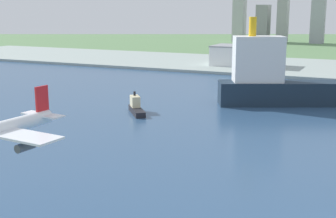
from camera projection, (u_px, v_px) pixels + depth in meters
The scene contains 7 objects.
ground_plane at pixel (242, 107), 273.55m from camera, with size 2400.00×2400.00×0.00m, color #5A8051.
water_bay at pixel (206, 131), 220.24m from camera, with size 840.00×360.00×0.15m, color #2D4C70.
industrial_pier at pixel (297, 67), 442.04m from camera, with size 840.00×140.00×2.50m, color #94A39D.
cargo_ship at pixel (276, 80), 275.78m from camera, with size 79.45×49.26×51.32m.
tugboat_small at pixel (136, 107), 255.98m from camera, with size 18.78×21.48×11.22m.
warehouse_main at pixel (243, 55), 443.90m from camera, with size 57.35×37.08×18.79m.
distant_skyline at pixel (296, 13), 750.59m from camera, with size 218.93×63.54×120.44m.
Camera 1 is at (72.21, 38.81, 57.03)m, focal length 50.07 mm.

